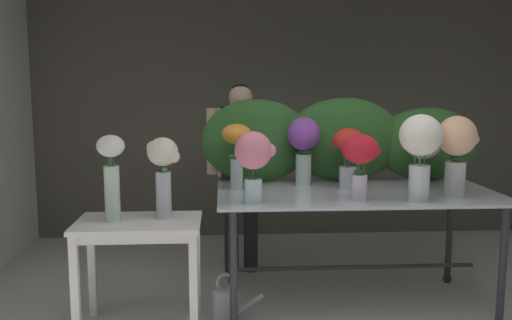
{
  "coord_description": "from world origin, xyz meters",
  "views": [
    {
      "loc": [
        -0.64,
        -2.34,
        1.59
      ],
      "look_at": [
        -0.41,
        1.37,
        1.08
      ],
      "focal_mm": 38.39,
      "sensor_mm": 36.0,
      "label": 1
    }
  ],
  "objects": [
    {
      "name": "side_table_white",
      "position": [
        -1.19,
        1.14,
        0.62
      ],
      "size": [
        0.8,
        0.52,
        0.73
      ],
      "color": "white",
      "rests_on": "ground"
    },
    {
      "name": "display_table_glass",
      "position": [
        0.3,
        1.41,
        0.73
      ],
      "size": [
        1.95,
        1.04,
        0.86
      ],
      "color": "silver",
      "rests_on": "ground"
    },
    {
      "name": "ground_plane",
      "position": [
        0.0,
        1.71,
        0.0
      ],
      "size": [
        7.54,
        7.54,
        0.0
      ],
      "primitive_type": "plane",
      "color": "beige"
    },
    {
      "name": "vase_sunset_anemones",
      "position": [
        -0.54,
        1.52,
        1.17
      ],
      "size": [
        0.24,
        0.21,
        0.47
      ],
      "color": "silver",
      "rests_on": "display_table_glass"
    },
    {
      "name": "vase_blush_freesia",
      "position": [
        0.8,
        1.48,
        1.13
      ],
      "size": [
        0.27,
        0.24,
        0.41
      ],
      "color": "silver",
      "rests_on": "display_table_glass"
    },
    {
      "name": "vase_crimson_stock",
      "position": [
        0.23,
        1.07,
        1.14
      ],
      "size": [
        0.25,
        0.24,
        0.43
      ],
      "color": "silver",
      "rests_on": "display_table_glass"
    },
    {
      "name": "wall_back",
      "position": [
        0.0,
        3.43,
        1.4
      ],
      "size": [
        5.27,
        0.12,
        2.8
      ],
      "primitive_type": "cube",
      "color": "#5B564C",
      "rests_on": "ground"
    },
    {
      "name": "vase_rosy_tulips",
      "position": [
        -0.45,
        1.04,
        1.14
      ],
      "size": [
        0.26,
        0.23,
        0.46
      ],
      "color": "silver",
      "rests_on": "display_table_glass"
    },
    {
      "name": "vase_white_roses_tall",
      "position": [
        -1.35,
        1.14,
        1.04
      ],
      "size": [
        0.18,
        0.18,
        0.56
      ],
      "color": "silver",
      "rests_on": "side_table_white"
    },
    {
      "name": "vase_peach_hydrangea",
      "position": [
        0.9,
        1.17,
        1.18
      ],
      "size": [
        0.27,
        0.25,
        0.54
      ],
      "color": "silver",
      "rests_on": "display_table_glass"
    },
    {
      "name": "vase_ivory_lilies",
      "position": [
        0.61,
        1.03,
        1.21
      ],
      "size": [
        0.27,
        0.27,
        0.56
      ],
      "color": "silver",
      "rests_on": "display_table_glass"
    },
    {
      "name": "vase_violet_carnations",
      "position": [
        -0.04,
        1.63,
        1.17
      ],
      "size": [
        0.24,
        0.24,
        0.51
      ],
      "color": "silver",
      "rests_on": "display_table_glass"
    },
    {
      "name": "watering_can",
      "position": [
        -0.63,
        1.19,
        0.13
      ],
      "size": [
        0.35,
        0.18,
        0.34
      ],
      "color": "#999EA3",
      "rests_on": "ground"
    },
    {
      "name": "vase_cream_lisianthus_tall",
      "position": [
        -1.03,
        1.19,
        1.06
      ],
      "size": [
        0.22,
        0.2,
        0.53
      ],
      "color": "silver",
      "rests_on": "side_table_white"
    },
    {
      "name": "foliage_backdrop",
      "position": [
        0.31,
        1.81,
        1.16
      ],
      "size": [
        2.16,
        0.32,
        0.65
      ],
      "color": "#2D6028",
      "rests_on": "display_table_glass"
    },
    {
      "name": "vase_scarlet_ranunculus",
      "position": [
        0.25,
        1.48,
        1.13
      ],
      "size": [
        0.22,
        0.22,
        0.44
      ],
      "color": "silver",
      "rests_on": "display_table_glass"
    },
    {
      "name": "florist",
      "position": [
        -0.49,
        2.21,
        0.98
      ],
      "size": [
        0.57,
        0.24,
        1.6
      ],
      "color": "#232328",
      "rests_on": "ground"
    }
  ]
}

